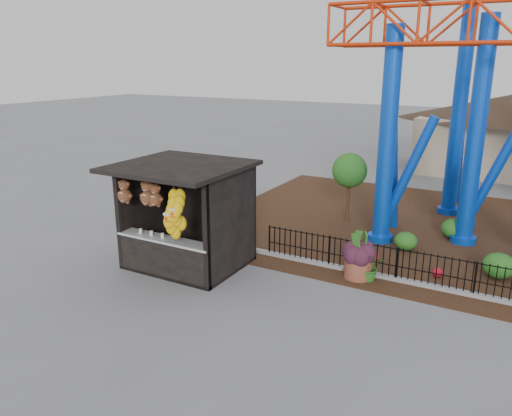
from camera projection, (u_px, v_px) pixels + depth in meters
The scene contains 9 objects.
ground at pixel (256, 302), 12.74m from camera, with size 120.00×120.00×0.00m, color slate.
mulch_bed at pixel (466, 235), 17.57m from camera, with size 18.00×12.00×0.02m, color #331E11.
curb at pixel (441, 288), 13.37m from camera, with size 18.00×0.18×0.12m, color gray.
prize_booth at pixel (182, 219), 14.48m from camera, with size 3.50×3.40×3.12m.
picket_fence at pixel (479, 280), 12.83m from camera, with size 12.20×0.06×1.00m, color black, non-canonical shape.
terracotta_planter at pixel (358, 267), 14.08m from camera, with size 0.78×0.78×0.64m, color brown.
planter_foliage at pixel (359, 246), 13.90m from camera, with size 0.70×0.70×0.64m, color #371626.
potted_plant at pixel (370, 267), 13.90m from camera, with size 0.74×0.64×0.82m, color #1C5E1B.
landscaping at pixel (493, 253), 15.09m from camera, with size 8.20×4.49×0.72m.
Camera 1 is at (5.60, -10.08, 5.94)m, focal length 35.00 mm.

